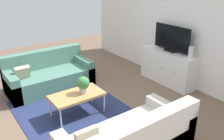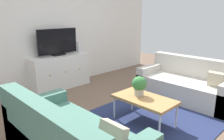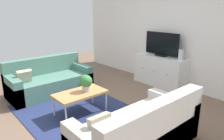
# 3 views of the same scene
# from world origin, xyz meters

# --- Properties ---
(ground_plane) EXTENTS (10.00, 10.00, 0.00)m
(ground_plane) POSITION_xyz_m (0.00, 0.00, 0.00)
(ground_plane) COLOR brown
(wall_back) EXTENTS (6.40, 0.12, 2.70)m
(wall_back) POSITION_xyz_m (0.00, 2.55, 1.35)
(wall_back) COLOR white
(wall_back) RESTS_ON ground_plane
(area_rug) EXTENTS (2.50, 1.90, 0.01)m
(area_rug) POSITION_xyz_m (0.00, -0.15, 0.01)
(area_rug) COLOR navy
(area_rug) RESTS_ON ground_plane
(couch_left_side) EXTENTS (0.86, 1.84, 0.81)m
(couch_left_side) POSITION_xyz_m (-1.44, -0.10, 0.27)
(couch_left_side) COLOR #4C7A6B
(couch_left_side) RESTS_ON ground_plane
(couch_right_side) EXTENTS (0.86, 1.84, 0.81)m
(couch_right_side) POSITION_xyz_m (1.44, -0.10, 0.27)
(couch_right_side) COLOR beige
(couch_right_side) RESTS_ON ground_plane
(coffee_table) EXTENTS (0.53, 0.94, 0.42)m
(coffee_table) POSITION_xyz_m (-0.03, -0.13, 0.39)
(coffee_table) COLOR #B7844C
(coffee_table) RESTS_ON ground_plane
(potted_plant) EXTENTS (0.23, 0.23, 0.31)m
(potted_plant) POSITION_xyz_m (-0.02, 0.00, 0.59)
(potted_plant) COLOR #B7B2A8
(potted_plant) RESTS_ON coffee_table
(tv_console) EXTENTS (1.36, 0.47, 0.76)m
(tv_console) POSITION_xyz_m (-0.05, 2.27, 0.38)
(tv_console) COLOR white
(tv_console) RESTS_ON ground_plane
(flat_screen_tv) EXTENTS (0.95, 0.16, 0.59)m
(flat_screen_tv) POSITION_xyz_m (-0.05, 2.29, 1.05)
(flat_screen_tv) COLOR black
(flat_screen_tv) RESTS_ON tv_console
(glass_vase) EXTENTS (0.11, 0.11, 0.25)m
(glass_vase) POSITION_xyz_m (0.52, 2.27, 0.88)
(glass_vase) COLOR silver
(glass_vase) RESTS_ON tv_console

